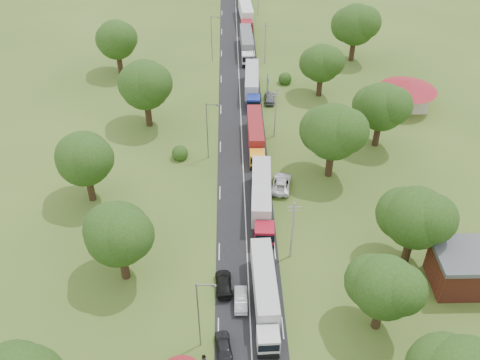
{
  "coord_description": "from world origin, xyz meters",
  "views": [
    {
      "loc": [
        -2.01,
        -54.81,
        49.76
      ],
      "look_at": [
        -0.65,
        5.18,
        3.0
      ],
      "focal_mm": 40.0,
      "sensor_mm": 36.0,
      "label": 1
    }
  ],
  "objects_px": {
    "car_lane_mid": "(241,299)",
    "info_sign": "(268,82)",
    "truck_0": "(265,292)",
    "car_lane_front": "(224,346)"
  },
  "relations": [
    {
      "from": "car_lane_mid",
      "to": "info_sign",
      "type": "bearing_deg",
      "value": -96.47
    },
    {
      "from": "car_lane_mid",
      "to": "truck_0",
      "type": "bearing_deg",
      "value": 178.26
    },
    {
      "from": "truck_0",
      "to": "car_lane_mid",
      "type": "relative_size",
      "value": 3.4
    },
    {
      "from": "info_sign",
      "to": "car_lane_mid",
      "type": "height_order",
      "value": "info_sign"
    },
    {
      "from": "truck_0",
      "to": "car_lane_mid",
      "type": "distance_m",
      "value": 3.09
    },
    {
      "from": "truck_0",
      "to": "car_lane_front",
      "type": "height_order",
      "value": "truck_0"
    },
    {
      "from": "car_lane_front",
      "to": "car_lane_mid",
      "type": "xyz_separation_m",
      "value": [
        2.0,
        6.23,
        0.0
      ]
    },
    {
      "from": "info_sign",
      "to": "car_lane_mid",
      "type": "xyz_separation_m",
      "value": [
        -6.2,
        -49.45,
        -2.3
      ]
    },
    {
      "from": "info_sign",
      "to": "truck_0",
      "type": "relative_size",
      "value": 0.28
    },
    {
      "from": "car_lane_mid",
      "to": "car_lane_front",
      "type": "bearing_deg",
      "value": 72.88
    }
  ]
}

